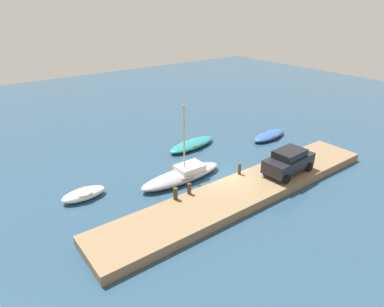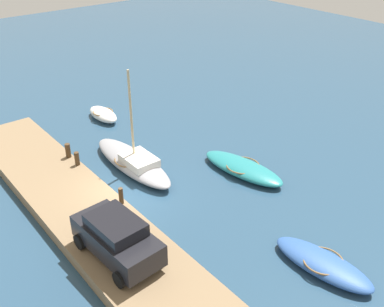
{
  "view_description": "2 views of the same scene",
  "coord_description": "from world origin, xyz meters",
  "px_view_note": "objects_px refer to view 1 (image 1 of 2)",
  "views": [
    {
      "loc": [
        -14.16,
        -15.23,
        11.68
      ],
      "look_at": [
        0.13,
        3.81,
        0.72
      ],
      "focal_mm": 31.21,
      "sensor_mm": 36.0,
      "label": 1
    },
    {
      "loc": [
        15.75,
        -8.63,
        12.56
      ],
      "look_at": [
        -0.4,
        4.43,
        0.78
      ],
      "focal_mm": 41.94,
      "sensor_mm": 36.0,
      "label": 2
    }
  ],
  "objects_px": {
    "rowboat_blue": "(269,135)",
    "dinghy_white": "(84,194)",
    "mooring_post_mid_west": "(189,189)",
    "motorboat_teal": "(192,144)",
    "sailboat_grey": "(183,175)",
    "parked_car": "(289,161)",
    "mooring_post_west": "(175,194)",
    "mooring_post_mid_east": "(239,169)"
  },
  "relations": [
    {
      "from": "rowboat_blue",
      "to": "sailboat_grey",
      "type": "bearing_deg",
      "value": -177.81
    },
    {
      "from": "rowboat_blue",
      "to": "mooring_post_west",
      "type": "bearing_deg",
      "value": -168.92
    },
    {
      "from": "mooring_post_mid_east",
      "to": "parked_car",
      "type": "relative_size",
      "value": 0.2
    },
    {
      "from": "motorboat_teal",
      "to": "mooring_post_mid_west",
      "type": "height_order",
      "value": "mooring_post_mid_west"
    },
    {
      "from": "sailboat_grey",
      "to": "mooring_post_mid_east",
      "type": "bearing_deg",
      "value": -39.36
    },
    {
      "from": "rowboat_blue",
      "to": "parked_car",
      "type": "xyz_separation_m",
      "value": [
        -5.07,
        -6.06,
        1.2
      ]
    },
    {
      "from": "sailboat_grey",
      "to": "parked_car",
      "type": "bearing_deg",
      "value": -36.32
    },
    {
      "from": "rowboat_blue",
      "to": "dinghy_white",
      "type": "distance_m",
      "value": 17.55
    },
    {
      "from": "dinghy_white",
      "to": "rowboat_blue",
      "type": "bearing_deg",
      "value": -0.11
    },
    {
      "from": "mooring_post_mid_west",
      "to": "mooring_post_west",
      "type": "bearing_deg",
      "value": 180.0
    },
    {
      "from": "rowboat_blue",
      "to": "mooring_post_mid_west",
      "type": "height_order",
      "value": "mooring_post_mid_west"
    },
    {
      "from": "rowboat_blue",
      "to": "dinghy_white",
      "type": "bearing_deg",
      "value": 173.08
    },
    {
      "from": "motorboat_teal",
      "to": "mooring_post_mid_west",
      "type": "relative_size",
      "value": 6.99
    },
    {
      "from": "sailboat_grey",
      "to": "mooring_post_west",
      "type": "bearing_deg",
      "value": -132.39
    },
    {
      "from": "rowboat_blue",
      "to": "mooring_post_mid_west",
      "type": "bearing_deg",
      "value": -167.54
    },
    {
      "from": "mooring_post_mid_east",
      "to": "parked_car",
      "type": "xyz_separation_m",
      "value": [
        2.88,
        -1.88,
        0.5
      ]
    },
    {
      "from": "sailboat_grey",
      "to": "rowboat_blue",
      "type": "relative_size",
      "value": 1.51
    },
    {
      "from": "rowboat_blue",
      "to": "mooring_post_mid_west",
      "type": "xyz_separation_m",
      "value": [
        -12.32,
        -4.19,
        0.67
      ]
    },
    {
      "from": "mooring_post_mid_west",
      "to": "mooring_post_mid_east",
      "type": "xyz_separation_m",
      "value": [
        4.36,
        0.0,
        0.04
      ]
    },
    {
      "from": "mooring_post_west",
      "to": "parked_car",
      "type": "bearing_deg",
      "value": -12.76
    },
    {
      "from": "mooring_post_mid_east",
      "to": "dinghy_white",
      "type": "bearing_deg",
      "value": 155.49
    },
    {
      "from": "motorboat_teal",
      "to": "rowboat_blue",
      "type": "bearing_deg",
      "value": -27.83
    },
    {
      "from": "dinghy_white",
      "to": "mooring_post_mid_west",
      "type": "relative_size",
      "value": 3.89
    },
    {
      "from": "mooring_post_west",
      "to": "parked_car",
      "type": "height_order",
      "value": "parked_car"
    },
    {
      "from": "mooring_post_west",
      "to": "mooring_post_mid_west",
      "type": "height_order",
      "value": "mooring_post_west"
    },
    {
      "from": "rowboat_blue",
      "to": "mooring_post_mid_west",
      "type": "relative_size",
      "value": 5.92
    },
    {
      "from": "mooring_post_mid_west",
      "to": "mooring_post_mid_east",
      "type": "relative_size",
      "value": 0.9
    },
    {
      "from": "mooring_post_mid_east",
      "to": "mooring_post_west",
      "type": "bearing_deg",
      "value": 180.0
    },
    {
      "from": "motorboat_teal",
      "to": "mooring_post_mid_east",
      "type": "relative_size",
      "value": 6.31
    },
    {
      "from": "sailboat_grey",
      "to": "parked_car",
      "type": "relative_size",
      "value": 1.62
    },
    {
      "from": "sailboat_grey",
      "to": "mooring_post_mid_west",
      "type": "distance_m",
      "value": 2.9
    },
    {
      "from": "dinghy_white",
      "to": "sailboat_grey",
      "type": "bearing_deg",
      "value": -15.2
    },
    {
      "from": "sailboat_grey",
      "to": "parked_car",
      "type": "distance_m",
      "value": 7.48
    },
    {
      "from": "mooring_post_west",
      "to": "mooring_post_mid_east",
      "type": "bearing_deg",
      "value": 0.0
    },
    {
      "from": "motorboat_teal",
      "to": "dinghy_white",
      "type": "distance_m",
      "value": 10.79
    },
    {
      "from": "mooring_post_mid_west",
      "to": "dinghy_white",
      "type": "bearing_deg",
      "value": 140.1
    },
    {
      "from": "sailboat_grey",
      "to": "parked_car",
      "type": "height_order",
      "value": "sailboat_grey"
    },
    {
      "from": "motorboat_teal",
      "to": "rowboat_blue",
      "type": "height_order",
      "value": "motorboat_teal"
    },
    {
      "from": "sailboat_grey",
      "to": "rowboat_blue",
      "type": "bearing_deg",
      "value": 8.77
    },
    {
      "from": "dinghy_white",
      "to": "mooring_post_mid_east",
      "type": "relative_size",
      "value": 3.52
    },
    {
      "from": "mooring_post_west",
      "to": "mooring_post_mid_west",
      "type": "xyz_separation_m",
      "value": [
        1.04,
        0.0,
        -0.02
      ]
    },
    {
      "from": "sailboat_grey",
      "to": "motorboat_teal",
      "type": "height_order",
      "value": "sailboat_grey"
    }
  ]
}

